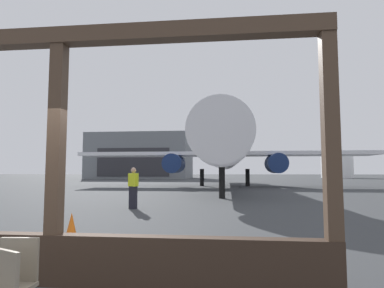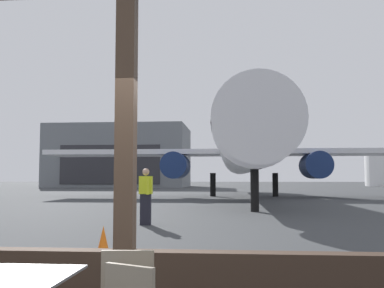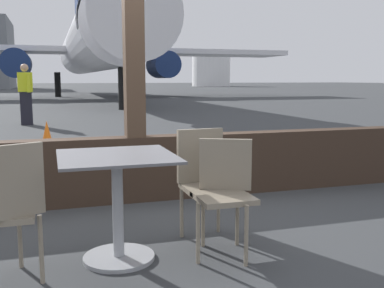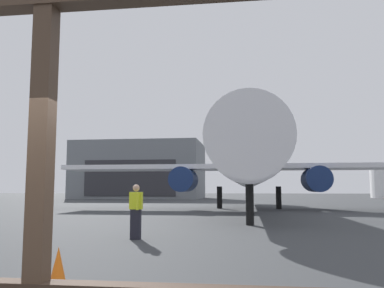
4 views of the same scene
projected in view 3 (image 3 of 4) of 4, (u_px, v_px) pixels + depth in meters
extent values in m
plane|color=#383A3D|center=(59.00, 93.00, 42.68)|extent=(220.00, 220.00, 0.00)
cube|color=#38281E|center=(136.00, 169.00, 4.86)|extent=(7.91, 0.24, 0.70)
cube|color=#4C3828|center=(133.00, 37.00, 4.67)|extent=(0.20, 0.20, 3.48)
cube|color=slate|center=(117.00, 156.00, 3.19)|extent=(0.81, 0.81, 0.02)
cylinder|color=#9EA0A5|center=(118.00, 209.00, 3.25)|extent=(0.08, 0.08, 0.76)
cylinder|color=#9EA0A5|center=(119.00, 257.00, 3.30)|extent=(0.52, 0.52, 0.03)
cube|color=gray|center=(209.00, 188.00, 3.62)|extent=(0.40, 0.40, 0.04)
cube|color=gray|center=(200.00, 155.00, 3.75)|extent=(0.40, 0.08, 0.44)
cylinder|color=gray|center=(237.00, 218.00, 3.56)|extent=(0.03, 0.03, 0.44)
cylinder|color=gray|center=(198.00, 223.00, 3.43)|extent=(0.03, 0.03, 0.44)
cylinder|color=gray|center=(218.00, 207.00, 3.87)|extent=(0.03, 0.03, 0.44)
cylinder|color=gray|center=(182.00, 211.00, 3.74)|extent=(0.03, 0.03, 0.44)
cube|color=gray|center=(224.00, 198.00, 3.31)|extent=(0.40, 0.40, 0.04)
cube|color=gray|center=(225.00, 164.00, 3.46)|extent=(0.38, 0.20, 0.39)
cylinder|color=gray|center=(246.00, 236.00, 3.15)|extent=(0.03, 0.03, 0.44)
cylinder|color=gray|center=(198.00, 234.00, 3.20)|extent=(0.03, 0.03, 0.44)
cylinder|color=gray|center=(247.00, 221.00, 3.49)|extent=(0.03, 0.03, 0.44)
cylinder|color=gray|center=(203.00, 219.00, 3.53)|extent=(0.03, 0.03, 0.44)
cube|color=gray|center=(2.00, 215.00, 2.86)|extent=(0.40, 0.40, 0.04)
cube|color=gray|center=(11.00, 182.00, 2.69)|extent=(0.38, 0.21, 0.45)
cylinder|color=gray|center=(20.00, 236.00, 3.13)|extent=(0.03, 0.03, 0.46)
cylinder|color=gray|center=(41.00, 250.00, 2.88)|extent=(0.03, 0.03, 0.46)
cylinder|color=silver|center=(92.00, 46.00, 31.88)|extent=(3.64, 29.27, 3.64)
cone|color=silver|center=(130.00, 17.00, 16.84)|extent=(3.46, 2.60, 3.46)
cylinder|color=black|center=(122.00, 19.00, 18.61)|extent=(3.72, 0.90, 3.72)
cube|color=silver|center=(195.00, 53.00, 34.95)|extent=(13.95, 4.20, 0.36)
cylinder|color=navy|center=(16.00, 64.00, 29.94)|extent=(1.90, 3.20, 1.90)
cylinder|color=navy|center=(163.00, 65.00, 32.92)|extent=(1.90, 3.20, 1.90)
cube|color=navy|center=(78.00, 11.00, 43.68)|extent=(0.36, 4.40, 5.20)
cylinder|color=black|center=(122.00, 89.00, 19.31)|extent=(0.36, 0.36, 1.81)
cylinder|color=black|center=(58.00, 85.00, 33.18)|extent=(0.44, 0.44, 1.81)
cylinder|color=black|center=(123.00, 84.00, 34.61)|extent=(0.44, 0.44, 1.81)
cube|color=black|center=(26.00, 108.00, 12.92)|extent=(0.32, 0.20, 0.95)
cube|color=yellow|center=(25.00, 82.00, 12.81)|extent=(0.40, 0.22, 0.55)
sphere|color=tan|center=(24.00, 68.00, 12.76)|extent=(0.22, 0.22, 0.22)
cylinder|color=yellow|center=(29.00, 83.00, 12.64)|extent=(0.09, 0.09, 0.52)
cylinder|color=yellow|center=(22.00, 83.00, 12.99)|extent=(0.09, 0.09, 0.52)
cone|color=orange|center=(47.00, 143.00, 6.85)|extent=(0.32, 0.32, 0.69)
cube|color=black|center=(48.00, 164.00, 6.90)|extent=(0.36, 0.36, 0.03)
cylinder|color=white|center=(211.00, 71.00, 83.07)|extent=(7.00, 7.00, 5.55)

